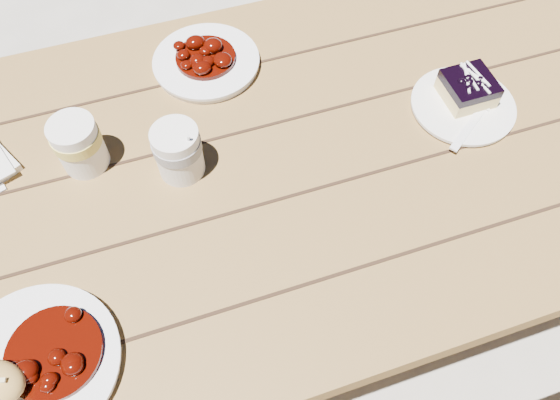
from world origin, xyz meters
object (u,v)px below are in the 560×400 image
object	(u,v)px
second_plate	(206,63)
second_cup	(79,145)
main_plate	(36,366)
coffee_cup	(178,152)
picnic_table	(276,207)
dessert_plate	(463,106)
blueberry_cake	(468,88)

from	to	relation	value
second_plate	second_cup	world-z (taller)	second_cup
main_plate	coffee_cup	size ratio (longest dim) A/B	2.35
main_plate	second_cup	bearing A→B (deg)	70.95
coffee_cup	second_cup	size ratio (longest dim) A/B	1.00
picnic_table	coffee_cup	distance (m)	0.27
coffee_cup	second_plate	size ratio (longest dim) A/B	0.49
coffee_cup	second_plate	distance (m)	0.26
main_plate	second_plate	world-z (taller)	same
main_plate	coffee_cup	xyz separation A→B (m)	(0.27, 0.27, 0.04)
dessert_plate	second_plate	xyz separation A→B (m)	(-0.43, 0.26, 0.00)
dessert_plate	coffee_cup	bearing A→B (deg)	176.84
coffee_cup	second_plate	xyz separation A→B (m)	(0.10, 0.23, -0.04)
picnic_table	second_plate	xyz separation A→B (m)	(-0.06, 0.27, 0.17)
second_plate	second_cup	size ratio (longest dim) A/B	2.06
coffee_cup	second_cup	xyz separation A→B (m)	(-0.16, 0.07, 0.00)
coffee_cup	dessert_plate	bearing A→B (deg)	-3.16
blueberry_cake	second_cup	world-z (taller)	second_cup
blueberry_cake	main_plate	bearing A→B (deg)	-162.83
picnic_table	main_plate	distance (m)	0.52
picnic_table	main_plate	xyz separation A→B (m)	(-0.43, -0.24, 0.17)
dessert_plate	blueberry_cake	size ratio (longest dim) A/B	2.17
picnic_table	second_plate	bearing A→B (deg)	102.05
blueberry_cake	picnic_table	bearing A→B (deg)	-177.39
picnic_table	second_cup	bearing A→B (deg)	162.15
coffee_cup	second_cup	world-z (taller)	same
coffee_cup	second_cup	distance (m)	0.17
coffee_cup	blueberry_cake	bearing A→B (deg)	-1.53
picnic_table	coffee_cup	size ratio (longest dim) A/B	20.09
second_plate	coffee_cup	bearing A→B (deg)	-114.00
second_cup	dessert_plate	bearing A→B (deg)	-8.01
picnic_table	dessert_plate	size ratio (longest dim) A/B	10.58
picnic_table	dessert_plate	xyz separation A→B (m)	(0.37, 0.00, 0.17)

